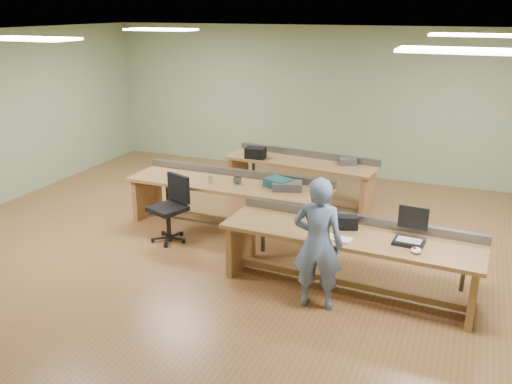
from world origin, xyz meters
TOP-DOWN VIEW (x-y plane):
  - floor at (0.00, 0.00)m, footprint 10.00×10.00m
  - ceiling at (0.00, 0.00)m, footprint 10.00×10.00m
  - wall_back at (0.00, 4.00)m, footprint 10.00×0.04m
  - wall_front at (0.00, -4.00)m, footprint 10.00×0.04m
  - fluor_panels at (0.00, 0.00)m, footprint 6.20×3.50m
  - workbench_front at (1.41, -0.77)m, footprint 3.17×1.00m
  - workbench_mid at (-0.79, 0.49)m, footprint 3.24×0.90m
  - workbench_back at (-0.13, 2.09)m, footprint 2.79×1.03m
  - person at (1.16, -1.32)m, footprint 0.61×0.43m
  - laptop_base at (2.11, -0.83)m, footprint 0.37×0.31m
  - laptop_screen at (2.12, -0.69)m, footprint 0.35×0.04m
  - keyboard at (1.25, -1.03)m, footprint 0.50×0.23m
  - trackball_mouse at (2.22, -1.05)m, footprint 0.14×0.16m
  - camera_bag at (1.35, -0.66)m, footprint 0.28×0.22m
  - task_chair at (-1.38, -0.31)m, footprint 0.69×0.69m
  - parts_bin_teal at (0.01, 0.54)m, footprint 0.45×0.39m
  - parts_bin_grey at (0.17, 0.48)m, footprint 0.50×0.39m
  - mug at (-0.63, 0.46)m, footprint 0.15×0.15m
  - drinks_can at (-1.04, 0.34)m, footprint 0.07×0.07m
  - storage_box_back at (-0.94, 1.95)m, footprint 0.35×0.26m
  - tray_back at (0.70, 2.16)m, footprint 0.34×0.30m

SIDE VIEW (x-z plane):
  - floor at x=0.00m, z-range 0.00..0.00m
  - task_chair at x=-1.38m, z-range -0.13..0.86m
  - workbench_back at x=-0.13m, z-range 0.12..0.98m
  - workbench_front at x=1.41m, z-range 0.13..0.99m
  - workbench_mid at x=-0.79m, z-range 0.13..0.99m
  - keyboard at x=1.25m, z-range 0.75..0.78m
  - laptop_base at x=2.11m, z-range 0.75..0.79m
  - trackball_mouse at x=2.22m, z-range 0.75..0.81m
  - person at x=1.16m, z-range 0.00..1.59m
  - mug at x=-0.63m, z-range 0.75..0.86m
  - tray_back at x=0.70m, z-range 0.75..0.86m
  - drinks_can at x=-1.04m, z-range 0.75..0.87m
  - parts_bin_grey at x=0.17m, z-range 0.75..0.87m
  - parts_bin_teal at x=0.01m, z-range 0.75..0.88m
  - camera_bag at x=1.35m, z-range 0.75..0.91m
  - storage_box_back at x=-0.94m, z-range 0.75..0.95m
  - laptop_screen at x=2.12m, z-range 0.89..1.16m
  - wall_back at x=0.00m, z-range 0.00..3.00m
  - wall_front at x=0.00m, z-range 0.00..3.00m
  - fluor_panels at x=0.00m, z-range 2.96..2.99m
  - ceiling at x=0.00m, z-range 3.00..3.00m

